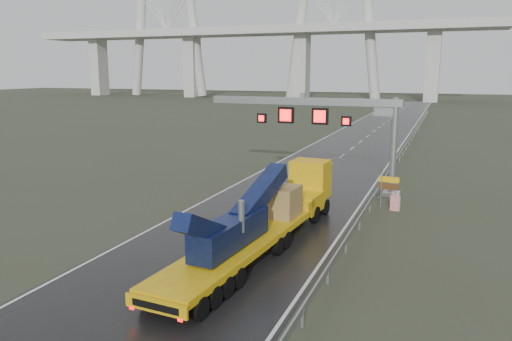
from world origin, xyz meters
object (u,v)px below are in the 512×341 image
at_px(sign_gantry, 329,118).
at_px(heavy_haul_truck, 271,212).
at_px(exit_sign_pair, 389,186).
at_px(striped_barrier, 395,203).

distance_m(sign_gantry, heavy_haul_truck, 13.21).
distance_m(sign_gantry, exit_sign_pair, 7.51).
bearing_deg(striped_barrier, exit_sign_pair, 177.36).
bearing_deg(heavy_haul_truck, exit_sign_pair, 63.45).
distance_m(sign_gantry, striped_barrier, 8.49).
height_order(heavy_haul_truck, striped_barrier, heavy_haul_truck).
distance_m(exit_sign_pair, striped_barrier, 1.19).
bearing_deg(exit_sign_pair, striped_barrier, -4.71).
bearing_deg(striped_barrier, heavy_haul_truck, -117.15).
relative_size(heavy_haul_truck, striped_barrier, 17.53).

